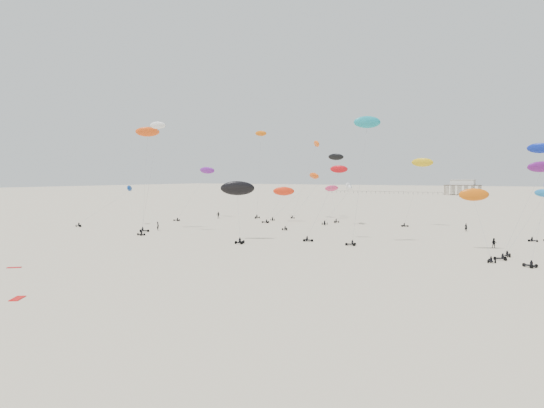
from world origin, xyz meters
The scene contains 28 objects.
ground_plane centered at (0.00, 200.00, 0.00)m, with size 900.00×900.00×0.00m, color beige.
pavilion_main centered at (-10.00, 350.00, 4.22)m, with size 21.00×13.00×9.80m.
pier_fence centered at (-62.00, 350.00, 0.77)m, with size 80.20×0.20×1.50m.
rig_0 centered at (-8.69, 137.82, 6.77)m, with size 8.79×14.49×14.54m.
rig_1 centered at (-2.33, 118.04, 13.16)m, with size 8.80×16.75×22.33m.
rig_2 centered at (44.14, 87.95, 10.42)m, with size 8.04×7.23×14.88m.
rig_3 centered at (-30.18, 133.95, 16.41)m, with size 3.93×6.24×25.68m.
rig_4 centered at (-16.71, 138.39, 10.36)m, with size 9.84×17.15×18.39m.
rig_6 centered at (-0.22, 125.56, 7.93)m, with size 8.19×7.96×11.10m.
rig_7 centered at (8.82, 94.15, 8.91)m, with size 6.50×7.39×14.69m.
rig_8 centered at (35.87, 91.66, 8.06)m, with size 7.60×14.29×14.73m.
rig_9 centered at (17.07, 91.15, 18.12)m, with size 5.21×5.85×23.04m.
rig_10 centered at (-44.32, 125.96, 12.34)m, with size 5.23×16.79×19.23m.
rig_11 centered at (-49.80, 95.09, 5.89)m, with size 9.17×13.08×14.48m.
rig_12 centered at (-28.02, 86.47, 16.95)m, with size 3.95×7.57×24.06m.
rig_13 centered at (-17.74, 124.63, 7.31)m, with size 6.39×8.72×10.11m.
rig_14 centered at (17.54, 129.59, 13.81)m, with size 7.00×4.18×16.83m.
rig_15 centered at (-5.76, 85.03, 8.91)m, with size 7.62×8.03×11.64m.
rig_16 centered at (-34.13, 91.12, 18.49)m, with size 6.84×8.15×23.63m.
rig_18 centered at (43.92, 121.18, 15.02)m, with size 6.23×12.74×20.18m.
rig_19 centered at (43.69, 95.14, 6.02)m, with size 6.83×13.22×14.35m.
rig_21 centered at (-16.30, 141.06, 18.51)m, with size 8.08×9.07×22.82m.
spectator_0 centered at (-31.83, 91.93, 0.00)m, with size 0.84×0.58×2.31m, color black.
spectator_1 centered at (38.03, 97.90, 0.00)m, with size 0.98×0.57×2.00m, color black.
spectator_2 centered at (-39.09, 125.71, 0.00)m, with size 1.35×0.73×2.28m, color black.
spectator_3 centered at (29.16, 123.98, 0.00)m, with size 0.76×0.52×2.08m, color black.
grounded_kite_a centered at (0.91, 34.18, 0.00)m, with size 2.20×0.90×0.08m, color red.
grounded_kite_b centered at (-15.81, 45.34, 0.00)m, with size 1.80×0.70×0.07m, color red.
Camera 1 is at (49.20, 0.89, 12.44)m, focal length 35.00 mm.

